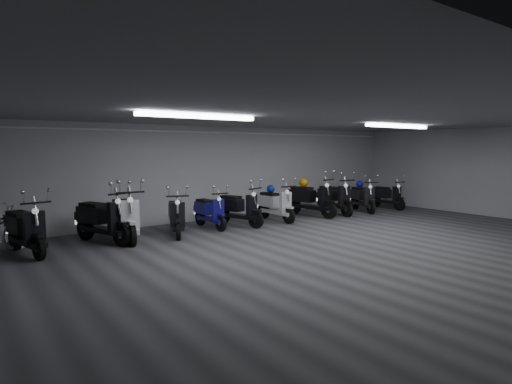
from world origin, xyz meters
TOP-DOWN VIEW (x-y plane):
  - floor at (0.00, 0.00)m, footprint 14.00×10.00m
  - ceiling at (0.00, 0.00)m, footprint 14.00×10.00m
  - back_wall at (0.00, 5.00)m, footprint 14.00×0.01m
  - right_wall at (7.00, 0.00)m, footprint 0.01×10.00m
  - fluor_strip_left at (-3.00, 1.00)m, footprint 2.40×0.18m
  - fluor_strip_right at (3.00, 1.00)m, footprint 2.40×0.18m
  - conduit at (0.00, 4.92)m, footprint 13.60×0.05m
  - scooter_0 at (-5.68, 3.36)m, footprint 1.01×1.94m
  - scooter_1 at (-4.10, 3.58)m, footprint 1.30×2.05m
  - scooter_2 at (-3.61, 3.53)m, footprint 0.89×2.05m
  - scooter_3 at (-2.38, 3.39)m, footprint 1.17×1.83m
  - scooter_4 at (-1.23, 3.75)m, footprint 0.57×1.64m
  - scooter_5 at (-0.42, 3.59)m, footprint 1.12×1.89m
  - scooter_6 at (0.92, 3.63)m, footprint 0.61×1.78m
  - scooter_7 at (2.33, 3.65)m, footprint 1.14×2.10m
  - scooter_8 at (3.29, 3.54)m, footprint 0.93×2.00m
  - scooter_9 at (4.50, 3.40)m, footprint 1.19×1.83m
  - scooter_10 at (5.76, 3.36)m, footprint 0.65×1.68m
  - helmet_0 at (4.59, 3.63)m, footprint 0.24×0.24m
  - helmet_1 at (2.26, 3.92)m, footprint 0.29×0.29m
  - helmet_2 at (0.91, 3.87)m, footprint 0.25×0.25m

SIDE VIEW (x-z plane):
  - floor at x=0.00m, z-range -0.01..0.00m
  - scooter_4 at x=-1.23m, z-range 0.00..1.22m
  - scooter_10 at x=5.76m, z-range 0.00..1.23m
  - scooter_3 at x=-2.38m, z-range 0.00..1.29m
  - scooter_9 at x=4.50m, z-range 0.00..1.29m
  - scooter_6 at x=0.92m, z-range 0.00..1.32m
  - scooter_5 at x=-0.42m, z-range 0.00..1.33m
  - scooter_0 at x=-5.68m, z-range 0.00..1.38m
  - scooter_8 at x=3.29m, z-range 0.00..1.43m
  - scooter_1 at x=-4.10m, z-range 0.00..1.45m
  - scooter_2 at x=-3.61m, z-range 0.00..1.48m
  - scooter_7 at x=2.33m, z-range 0.00..1.49m
  - helmet_0 at x=4.59m, z-range 0.80..1.04m
  - helmet_2 at x=0.91m, z-range 0.82..1.07m
  - helmet_1 at x=2.26m, z-range 0.92..1.21m
  - back_wall at x=0.00m, z-range 0.00..2.80m
  - right_wall at x=7.00m, z-range 0.00..2.80m
  - conduit at x=0.00m, z-range 2.59..2.65m
  - fluor_strip_left at x=-3.00m, z-range 2.70..2.78m
  - fluor_strip_right at x=3.00m, z-range 2.70..2.78m
  - ceiling at x=0.00m, z-range 2.80..2.81m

